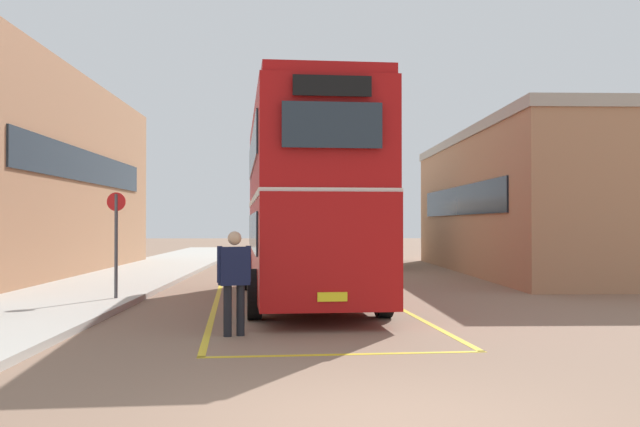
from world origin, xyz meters
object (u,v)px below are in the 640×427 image
object	(u,v)px
single_deck_bus	(358,229)
bus_stop_sign	(116,234)
double_decker_bus	(305,198)
pedestrian_boarding	(234,275)

from	to	relation	value
single_deck_bus	bus_stop_sign	distance (m)	16.87
single_deck_bus	bus_stop_sign	xyz separation A→B (m)	(-6.99, -15.35, 0.00)
double_decker_bus	single_deck_bus	size ratio (longest dim) A/B	1.08
bus_stop_sign	pedestrian_boarding	bearing A→B (deg)	-56.84
pedestrian_boarding	bus_stop_sign	bearing A→B (deg)	123.16
pedestrian_boarding	bus_stop_sign	size ratio (longest dim) A/B	0.71
pedestrian_boarding	bus_stop_sign	distance (m)	5.89
double_decker_bus	pedestrian_boarding	xyz separation A→B (m)	(-1.24, -5.32, -1.48)
double_decker_bus	pedestrian_boarding	world-z (taller)	double_decker_bus
double_decker_bus	pedestrian_boarding	distance (m)	5.66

